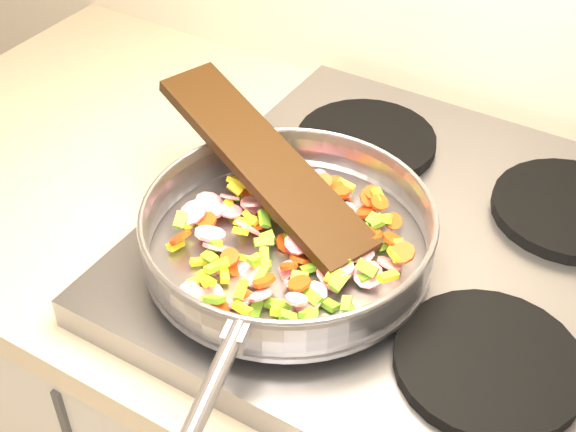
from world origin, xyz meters
The scene contains 8 objects.
cooktop centered at (-0.70, 1.67, 0.92)m, with size 0.60×0.60×0.04m, color #939399.
grate_fl centered at (-0.84, 1.52, 0.95)m, with size 0.19×0.19×0.02m, color black.
grate_fr centered at (-0.56, 1.52, 0.95)m, with size 0.19×0.19×0.02m, color black.
grate_bl centered at (-0.84, 1.81, 0.95)m, with size 0.19×0.19×0.02m, color black.
grate_br centered at (-0.56, 1.81, 0.95)m, with size 0.19×0.19×0.02m, color black.
saute_pan centered at (-0.81, 1.55, 0.99)m, with size 0.37×0.53×0.06m.
vegetable_heap centered at (-0.81, 1.56, 0.98)m, with size 0.28×0.28×0.05m.
wooden_spatula centered at (-0.88, 1.61, 1.02)m, with size 0.34×0.08×0.02m, color black.
Camera 1 is at (-0.46, 0.98, 1.58)m, focal length 50.00 mm.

